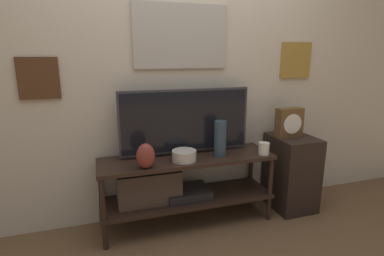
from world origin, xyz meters
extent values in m
plane|color=brown|center=(0.00, 0.00, 0.00)|extent=(12.00, 12.00, 0.00)
cube|color=beige|center=(0.00, 0.49, 1.35)|extent=(6.40, 0.06, 2.70)
cube|color=#B2ADA3|center=(0.01, 0.45, 1.53)|extent=(0.77, 0.02, 0.50)
cube|color=#B2BCC6|center=(0.01, 0.44, 1.53)|extent=(0.74, 0.01, 0.47)
cube|color=olive|center=(1.11, 0.45, 1.34)|extent=(0.31, 0.02, 0.32)
cube|color=#BCB299|center=(1.11, 0.44, 1.34)|extent=(0.27, 0.01, 0.28)
cube|color=#4C2D19|center=(-1.05, 0.45, 1.22)|extent=(0.28, 0.02, 0.30)
cube|color=#2D2D33|center=(-1.05, 0.44, 1.22)|extent=(0.24, 0.01, 0.26)
cube|color=black|center=(0.00, 0.24, 0.57)|extent=(1.41, 0.40, 0.03)
cube|color=black|center=(0.00, 0.24, 0.22)|extent=(1.41, 0.40, 0.03)
cylinder|color=black|center=(-0.68, 0.07, 0.29)|extent=(0.04, 0.04, 0.58)
cylinder|color=black|center=(0.68, 0.07, 0.29)|extent=(0.04, 0.04, 0.58)
cylinder|color=black|center=(-0.68, 0.41, 0.29)|extent=(0.04, 0.04, 0.58)
cylinder|color=black|center=(0.68, 0.41, 0.29)|extent=(0.04, 0.04, 0.58)
cube|color=black|center=(0.00, 0.24, 0.27)|extent=(0.36, 0.28, 0.07)
cube|color=#47382D|center=(-0.32, 0.24, 0.37)|extent=(0.50, 0.22, 0.27)
cylinder|color=#333338|center=(-0.28, 0.33, 0.59)|extent=(0.05, 0.05, 0.02)
cylinder|color=#333338|center=(0.31, 0.33, 0.59)|extent=(0.05, 0.05, 0.02)
cube|color=#333338|center=(0.01, 0.33, 0.86)|extent=(1.08, 0.04, 0.52)
cube|color=black|center=(0.01, 0.31, 0.86)|extent=(1.05, 0.01, 0.48)
cylinder|color=#2D4251|center=(0.26, 0.19, 0.73)|extent=(0.10, 0.10, 0.29)
cylinder|color=beige|center=(-0.05, 0.17, 0.62)|extent=(0.19, 0.19, 0.08)
ellipsoid|color=brown|center=(-0.36, 0.10, 0.68)|extent=(0.13, 0.11, 0.19)
cylinder|color=silver|center=(0.62, 0.11, 0.63)|extent=(0.09, 0.09, 0.10)
cube|color=black|center=(0.99, 0.22, 0.34)|extent=(0.35, 0.43, 0.68)
cube|color=brown|center=(0.94, 0.24, 0.80)|extent=(0.23, 0.10, 0.26)
cylinder|color=white|center=(0.94, 0.18, 0.80)|extent=(0.17, 0.01, 0.17)
camera|label=1|loc=(-0.66, -1.96, 1.39)|focal=28.00mm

